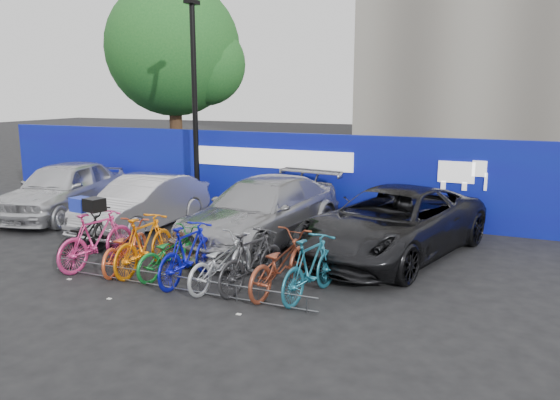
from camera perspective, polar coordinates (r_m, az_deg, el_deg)
The scene contains 21 objects.
ground at distance 10.75m, azimuth -9.23°, elevation -8.27°, with size 100.00×100.00×0.00m, color black.
hoarding at distance 15.69m, azimuth 2.49°, elevation 2.61°, with size 22.00×0.18×2.40m.
tree at distance 22.31m, azimuth -10.51°, elevation 14.97°, with size 5.40×5.20×7.80m.
lamppost at distance 16.42m, azimuth -8.90°, elevation 10.12°, with size 0.25×0.50×6.11m.
bike_rack at distance 10.23m, azimuth -11.08°, elevation -8.41°, with size 5.60×0.03×0.30m.
car_0 at distance 16.98m, azimuth -21.68°, elevation 1.10°, with size 1.89×4.71×1.60m, color silver.
car_1 at distance 14.72m, azimuth -14.06°, elevation -0.30°, with size 1.48×4.24×1.40m, color #B4B3B8.
car_2 at distance 13.02m, azimuth -1.88°, elevation -1.18°, with size 2.13×5.25×1.52m, color #9B9BA0.
car_3 at distance 12.20m, azimuth 11.66°, elevation -2.34°, with size 2.48×5.38×1.50m, color black.
bike_0 at distance 12.34m, azimuth -19.84°, elevation -3.60°, with size 0.72×2.08×1.09m, color black.
bike_1 at distance 11.84m, azimuth -18.61°, elevation -3.90°, with size 0.55×1.96×1.18m, color #D4327A.
bike_2 at distance 11.52m, azimuth -15.91°, elevation -4.71°, with size 0.64×1.84×0.97m, color #D65127.
bike_3 at distance 11.25m, azimuth -13.98°, elevation -4.47°, with size 0.55×1.93×1.16m, color orange.
bike_4 at distance 10.95m, azimuth -11.31°, elevation -5.40°, with size 0.62×1.79×0.94m, color #127127.
bike_5 at distance 10.49m, azimuth -9.54°, elevation -5.50°, with size 0.54×1.90×1.14m, color #0B0F9D.
bike_6 at distance 10.19m, azimuth -6.22°, elevation -6.43°, with size 0.64×1.84×0.97m, color #A5A9AD.
bike_7 at distance 9.96m, azimuth -2.93°, elevation -6.33°, with size 0.53×1.86×1.12m, color #27272A.
bike_8 at distance 9.87m, azimuth -0.01°, elevation -6.63°, with size 0.71×2.04×1.07m, color brown.
bike_9 at distance 9.59m, azimuth 3.21°, elevation -7.02°, with size 0.53×1.87×1.12m, color #1C637A.
cargo_crate at distance 12.19m, azimuth -20.05°, elevation -0.44°, with size 0.41×0.31×0.29m, color #1B2DAE.
cargo_topcase at distance 11.68m, azimuth -18.83°, elevation -0.47°, with size 0.37×0.33×0.27m, color black.
Camera 1 is at (5.53, -8.50, 3.58)m, focal length 35.00 mm.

